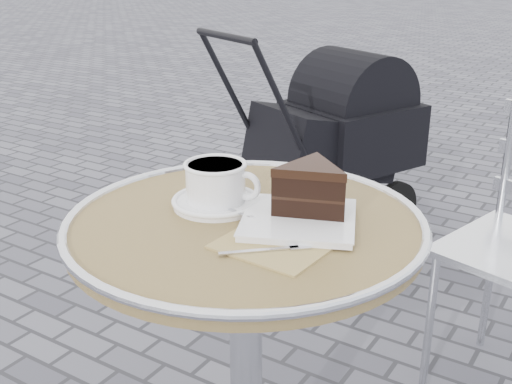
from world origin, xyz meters
The scene contains 4 objects.
cafe_table centered at (0.00, 0.00, 0.57)m, with size 0.72×0.72×0.74m.
cappuccino_set centered at (-0.09, 0.03, 0.77)m, with size 0.21×0.18×0.09m.
cake_plate_set centered at (0.11, 0.06, 0.78)m, with size 0.28×0.36×0.12m.
baby_stroller centered at (-0.52, 1.50, 0.42)m, with size 0.72×0.99×0.94m.
Camera 1 is at (0.64, -0.97, 1.24)m, focal length 45.00 mm.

